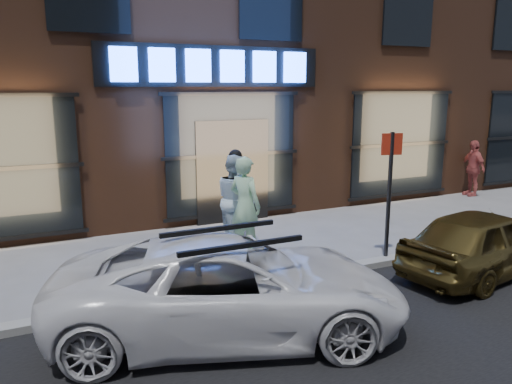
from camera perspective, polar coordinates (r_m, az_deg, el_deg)
ground at (r=8.66m, az=7.44°, el=-9.53°), size 90.00×90.00×0.00m
curb at (r=8.64m, az=7.45°, el=-9.16°), size 60.00×0.25×0.12m
storefront_building at (r=15.52m, az=-8.90°, el=19.20°), size 30.20×8.28×10.30m
man_bowtie at (r=9.49m, az=-1.26°, el=-1.54°), size 0.72×0.82×1.88m
man_cap at (r=10.09m, az=-2.34°, el=-0.82°), size 0.73×0.92×1.85m
passerby at (r=15.95m, az=23.52°, el=2.53°), size 0.56×1.01×1.63m
white_suv at (r=6.54m, az=-2.93°, el=-10.81°), size 4.95×3.41×1.26m
gold_sedan at (r=9.35m, az=24.63°, el=-5.17°), size 3.57×1.92×1.16m
sign_post at (r=9.17m, az=15.02°, el=0.76°), size 0.37×0.13×2.38m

